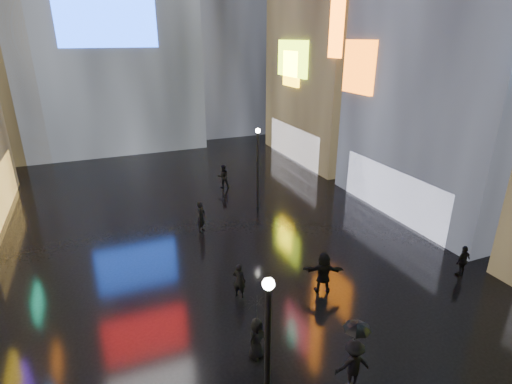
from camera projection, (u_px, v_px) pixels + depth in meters
ground at (204, 225)px, 23.58m from camera, size 140.00×140.00×0.00m
lamp_near at (268, 355)px, 10.04m from camera, size 0.30×0.30×5.20m
lamp_far at (258, 164)px, 25.03m from camera, size 0.30×0.30×5.20m
pedestrian_2 at (353, 364)px, 12.44m from camera, size 1.24×0.84×1.76m
pedestrian_3 at (463, 261)px, 18.36m from camera, size 0.94×0.48×1.53m
pedestrian_4 at (257, 338)px, 13.66m from camera, size 0.90×0.80×1.55m
pedestrian_5 at (323, 272)px, 17.16m from camera, size 1.82×1.21×1.88m
pedestrian_6 at (201, 217)px, 22.52m from camera, size 0.75×0.78×1.80m
pedestrian_7 at (223, 176)px, 29.12m from camera, size 0.87×0.70×1.71m
umbrella_1 at (357, 332)px, 11.99m from camera, size 1.09×1.09×0.72m
umbrella_2 at (257, 310)px, 13.23m from camera, size 1.13×1.14×0.82m
pedestrian_8 at (239, 280)px, 16.86m from camera, size 0.68×0.67×1.58m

